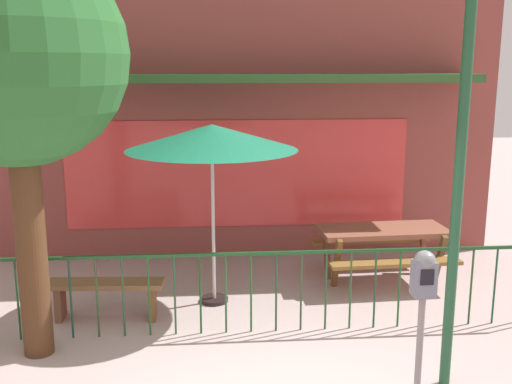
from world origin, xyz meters
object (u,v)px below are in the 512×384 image
Objects in this scene: parking_meter_near at (423,295)px; street_tree at (16,59)px; picnic_table_left at (383,239)px; street_lamp at (464,101)px; patio_umbrella at (212,138)px; patio_bench at (106,291)px.

street_tree is (-3.55, 1.74, 1.86)m from parking_meter_near.
parking_meter_near is (-0.76, -3.63, 0.63)m from picnic_table_left.
street_lamp is at bearing -93.97° from picnic_table_left.
patio_umbrella is at bearing -165.74° from picnic_table_left.
picnic_table_left is 3.58m from street_lamp.
street_lamp is at bearing -27.31° from patio_bench.
patio_bench is (-3.72, -1.05, -0.26)m from picnic_table_left.
street_lamp is at bearing -45.65° from patio_umbrella.
street_lamp reaches higher than patio_bench.
patio_umbrella reaches higher than patio_bench.
street_tree reaches higher than street_lamp.
patio_umbrella is at bearing 33.95° from street_tree.
picnic_table_left is 0.44× the size of street_tree.
street_tree is (-4.31, -1.89, 2.49)m from picnic_table_left.
picnic_table_left reaches higher than patio_bench.
patio_bench is at bearing -164.24° from picnic_table_left.
picnic_table_left is at bearing 78.18° from parking_meter_near.
street_tree reaches higher than patio_bench.
street_tree is at bearing -156.30° from picnic_table_left.
patio_umbrella is 3.21m from street_lamp.
picnic_table_left is at bearing 15.76° from patio_bench.
street_tree reaches higher than picnic_table_left.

